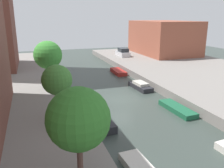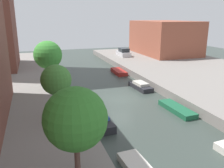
# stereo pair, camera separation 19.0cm
# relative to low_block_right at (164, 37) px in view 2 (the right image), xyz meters

# --- Properties ---
(ground_plane) EXTENTS (84.00, 84.00, 0.00)m
(ground_plane) POSITION_rel_low_block_right_xyz_m (-18.00, -21.85, -4.40)
(ground_plane) COLOR #333D38
(low_block_right) EXTENTS (10.00, 14.59, 6.79)m
(low_block_right) POSITION_rel_low_block_right_xyz_m (0.00, 0.00, 0.00)
(low_block_right) COLOR brown
(low_block_right) RESTS_ON quay_right
(street_tree_0) EXTENTS (2.83, 2.83, 4.98)m
(street_tree_0) POSITION_rel_low_block_right_xyz_m (-25.17, -35.39, 0.15)
(street_tree_0) COLOR brown
(street_tree_0) RESTS_ON quay_left
(street_tree_1) EXTENTS (2.35, 2.35, 4.31)m
(street_tree_1) POSITION_rel_low_block_right_xyz_m (-25.17, -26.89, -0.30)
(street_tree_1) COLOR brown
(street_tree_1) RESTS_ON quay_left
(street_tree_2) EXTENTS (3.01, 3.01, 5.32)m
(street_tree_2) POSITION_rel_low_block_right_xyz_m (-25.17, -18.72, 0.40)
(street_tree_2) COLOR brown
(street_tree_2) RESTS_ON quay_left
(parked_car) EXTENTS (1.91, 4.37, 1.64)m
(parked_car) POSITION_rel_low_block_right_xyz_m (-9.36, -0.34, -2.72)
(parked_car) COLOR #B7B7BC
(parked_car) RESTS_ON quay_right
(moored_boat_left_2) EXTENTS (1.74, 4.60, 0.90)m
(moored_boat_left_2) POSITION_rel_low_block_right_xyz_m (-21.90, -26.95, -4.01)
(moored_boat_left_2) COLOR #232328
(moored_boat_left_2) RESTS_ON ground_plane
(moored_boat_right_2) EXTENTS (1.57, 4.55, 0.48)m
(moored_boat_right_2) POSITION_rel_low_block_right_xyz_m (-14.03, -26.69, -4.16)
(moored_boat_right_2) COLOR #195638
(moored_boat_right_2) RESTS_ON ground_plane
(moored_boat_right_3) EXTENTS (1.72, 4.05, 0.87)m
(moored_boat_right_3) POSITION_rel_low_block_right_xyz_m (-14.25, -18.96, -4.03)
(moored_boat_right_3) COLOR #232328
(moored_boat_right_3) RESTS_ON ground_plane
(moored_boat_right_4) EXTENTS (1.65, 4.34, 0.58)m
(moored_boat_right_4) POSITION_rel_low_block_right_xyz_m (-13.99, -10.35, -4.10)
(moored_boat_right_4) COLOR maroon
(moored_boat_right_4) RESTS_ON ground_plane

